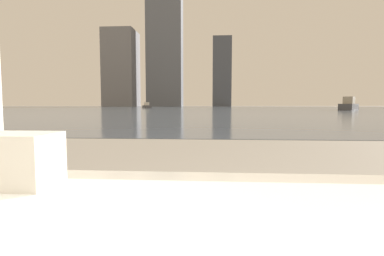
% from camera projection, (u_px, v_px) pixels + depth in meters
% --- Properties ---
extents(towel_stack, '(0.29, 0.18, 0.16)m').
position_uv_depth(towel_stack, '(6.00, 159.00, 0.91)').
color(towel_stack, silver).
rests_on(towel_stack, bathtub).
extents(harbor_water, '(180.00, 110.00, 0.01)m').
position_uv_depth(harbor_water, '(212.00, 108.00, 61.70)').
color(harbor_water, slate).
rests_on(harbor_water, ground_plane).
extents(harbor_boat_1, '(4.24, 5.15, 1.89)m').
position_uv_depth(harbor_boat_1, '(349.00, 105.00, 42.08)').
color(harbor_boat_1, '#4C4C51').
rests_on(harbor_boat_1, harbor_water).
extents(harbor_boat_2, '(2.56, 3.53, 1.26)m').
position_uv_depth(harbor_boat_2, '(147.00, 106.00, 64.28)').
color(harbor_boat_2, '#4C4C51').
rests_on(harbor_boat_2, harbor_water).
extents(skyline_tower_0, '(11.99, 13.44, 29.75)m').
position_uv_depth(skyline_tower_0, '(121.00, 69.00, 118.84)').
color(skyline_tower_0, slate).
rests_on(skyline_tower_0, ground_plane).
extents(skyline_tower_1, '(13.63, 8.30, 43.74)m').
position_uv_depth(skyline_tower_1, '(165.00, 50.00, 117.02)').
color(skyline_tower_1, slate).
rests_on(skyline_tower_1, ground_plane).
extents(skyline_tower_2, '(7.06, 9.83, 26.23)m').
position_uv_depth(skyline_tower_2, '(222.00, 73.00, 116.10)').
color(skyline_tower_2, '#4C515B').
rests_on(skyline_tower_2, ground_plane).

